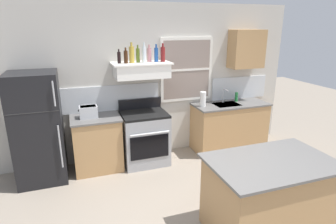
% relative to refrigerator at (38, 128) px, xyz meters
% --- Properties ---
extents(back_wall, '(5.40, 0.11, 2.70)m').
position_rel_refrigerator_xyz_m(back_wall, '(1.93, 0.39, 0.51)').
color(back_wall, beige).
rests_on(back_wall, ground_plane).
extents(refrigerator, '(0.70, 0.72, 1.69)m').
position_rel_refrigerator_xyz_m(refrigerator, '(0.00, 0.00, 0.00)').
color(refrigerator, black).
rests_on(refrigerator, ground_plane).
extents(counter_left_of_stove, '(0.79, 0.63, 0.91)m').
position_rel_refrigerator_xyz_m(counter_left_of_stove, '(0.85, 0.06, -0.39)').
color(counter_left_of_stove, tan).
rests_on(counter_left_of_stove, ground_plane).
extents(toaster, '(0.30, 0.20, 0.19)m').
position_rel_refrigerator_xyz_m(toaster, '(0.75, 0.08, 0.16)').
color(toaster, silver).
rests_on(toaster, counter_left_of_stove).
extents(stove_range, '(0.76, 0.69, 1.09)m').
position_rel_refrigerator_xyz_m(stove_range, '(1.65, 0.02, -0.38)').
color(stove_range, '#9EA0A5').
rests_on(stove_range, ground_plane).
extents(range_hood_shelf, '(0.96, 0.52, 0.24)m').
position_rel_refrigerator_xyz_m(range_hood_shelf, '(1.65, 0.12, 0.78)').
color(range_hood_shelf, white).
extents(bottle_balsamic_dark, '(0.06, 0.06, 0.22)m').
position_rel_refrigerator_xyz_m(bottle_balsamic_dark, '(1.29, 0.13, 0.99)').
color(bottle_balsamic_dark, black).
rests_on(bottle_balsamic_dark, range_hood_shelf).
extents(bottle_brown_stout, '(0.06, 0.06, 0.25)m').
position_rel_refrigerator_xyz_m(bottle_brown_stout, '(1.40, 0.10, 1.00)').
color(bottle_brown_stout, '#381E0F').
rests_on(bottle_brown_stout, range_hood_shelf).
extents(bottle_champagne_gold_foil, '(0.08, 0.08, 0.32)m').
position_rel_refrigerator_xyz_m(bottle_champagne_gold_foil, '(1.50, 0.12, 1.04)').
color(bottle_champagne_gold_foil, '#B29333').
rests_on(bottle_champagne_gold_foil, range_hood_shelf).
extents(bottle_olive_oil_square, '(0.06, 0.06, 0.28)m').
position_rel_refrigerator_xyz_m(bottle_olive_oil_square, '(1.60, 0.14, 1.02)').
color(bottle_olive_oil_square, '#4C601E').
rests_on(bottle_olive_oil_square, range_hood_shelf).
extents(bottle_clear_tall, '(0.06, 0.06, 0.32)m').
position_rel_refrigerator_xyz_m(bottle_clear_tall, '(1.69, 0.09, 1.04)').
color(bottle_clear_tall, silver).
rests_on(bottle_clear_tall, range_hood_shelf).
extents(bottle_rose_pink, '(0.07, 0.07, 0.28)m').
position_rel_refrigerator_xyz_m(bottle_rose_pink, '(1.81, 0.18, 1.02)').
color(bottle_rose_pink, '#C67F84').
rests_on(bottle_rose_pink, range_hood_shelf).
extents(bottle_blue_liqueur, '(0.07, 0.07, 0.29)m').
position_rel_refrigerator_xyz_m(bottle_blue_liqueur, '(1.91, 0.12, 1.02)').
color(bottle_blue_liqueur, '#1E478C').
rests_on(bottle_blue_liqueur, range_hood_shelf).
extents(bottle_red_label_wine, '(0.07, 0.07, 0.30)m').
position_rel_refrigerator_xyz_m(bottle_red_label_wine, '(2.02, 0.10, 1.03)').
color(bottle_red_label_wine, maroon).
rests_on(bottle_red_label_wine, range_hood_shelf).
extents(counter_right_with_sink, '(1.43, 0.63, 0.91)m').
position_rel_refrigerator_xyz_m(counter_right_with_sink, '(3.35, 0.06, -0.39)').
color(counter_right_with_sink, tan).
rests_on(counter_right_with_sink, ground_plane).
extents(sink_faucet, '(0.03, 0.17, 0.28)m').
position_rel_refrigerator_xyz_m(sink_faucet, '(3.25, 0.16, 0.24)').
color(sink_faucet, silver).
rests_on(sink_faucet, counter_right_with_sink).
extents(paper_towel_roll, '(0.11, 0.11, 0.27)m').
position_rel_refrigerator_xyz_m(paper_towel_roll, '(2.76, 0.06, 0.20)').
color(paper_towel_roll, white).
rests_on(paper_towel_roll, counter_right_with_sink).
extents(dish_soap_bottle, '(0.06, 0.06, 0.18)m').
position_rel_refrigerator_xyz_m(dish_soap_bottle, '(3.53, 0.16, 0.15)').
color(dish_soap_bottle, '#268C3F').
rests_on(dish_soap_bottle, counter_right_with_sink).
extents(kitchen_island, '(1.40, 0.90, 0.91)m').
position_rel_refrigerator_xyz_m(kitchen_island, '(2.54, -2.14, -0.39)').
color(kitchen_island, tan).
rests_on(kitchen_island, ground_plane).
extents(upper_cabinet_right, '(0.64, 0.32, 0.70)m').
position_rel_refrigerator_xyz_m(upper_cabinet_right, '(3.70, 0.20, 1.05)').
color(upper_cabinet_right, tan).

